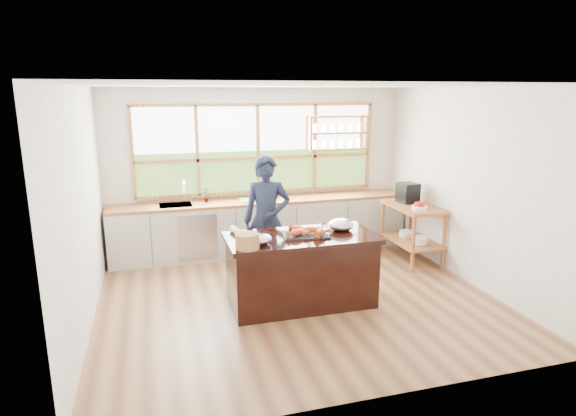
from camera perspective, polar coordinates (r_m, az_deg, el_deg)
name	(u,v)px	position (r m, az deg, el deg)	size (l,w,h in m)	color
ground_plane	(296,297)	(6.43, 0.99, -10.49)	(5.00, 5.00, 0.00)	olive
room_shell	(287,159)	(6.43, -0.07, 5.79)	(5.02, 4.52, 2.71)	white
back_counter	(262,226)	(8.04, -3.14, -2.09)	(4.90, 0.63, 0.90)	beige
right_shelf_unit	(413,223)	(7.85, 14.55, -1.77)	(0.62, 1.10, 0.90)	brown
island	(301,270)	(6.08, 1.56, -7.32)	(1.85, 0.90, 0.90)	black
cook	(267,220)	(6.67, -2.54, -1.44)	(0.65, 0.43, 1.79)	#171E34
potted_plant	(206,195)	(7.82, -9.72, 1.58)	(0.13, 0.09, 0.25)	slate
cutting_board	(252,200)	(7.90, -4.28, 0.99)	(0.40, 0.30, 0.01)	#61C84B
espresso_machine	(408,193)	(7.92, 14.02, 1.76)	(0.28, 0.30, 0.32)	black
wine_bottle	(423,199)	(7.64, 15.68, 1.00)	(0.06, 0.06, 0.25)	#A0B75C
fruit_bowl	(420,206)	(7.53, 15.35, 0.21)	(0.23, 0.23, 0.11)	white
slate_board	(305,235)	(5.95, 2.03, -3.19)	(0.55, 0.40, 0.02)	black
lobster_pile	(307,231)	(5.94, 2.25, -2.72)	(0.52, 0.44, 0.08)	#DA3D02
mixing_bowl_left	(260,239)	(5.62, -3.31, -3.69)	(0.27, 0.27, 0.13)	#B9BBC1
mixing_bowl_right	(341,225)	(6.19, 6.30, -2.02)	(0.33, 0.33, 0.16)	#B9BBC1
wine_glass	(324,227)	(5.75, 4.32, -2.23)	(0.08, 0.08, 0.22)	silver
wicker_basket	(247,241)	(5.45, -4.85, -3.93)	(0.27, 0.27, 0.18)	#A16741
parchment_roll	(236,231)	(6.03, -6.13, -2.72)	(0.08, 0.08, 0.30)	silver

